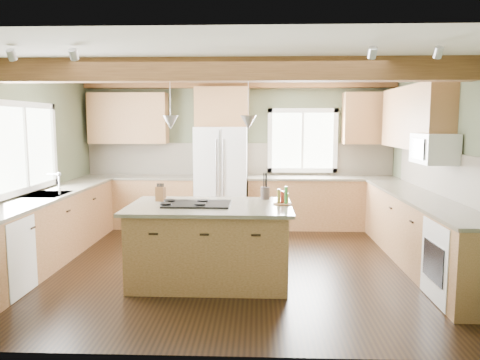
{
  "coord_description": "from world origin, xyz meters",
  "views": [
    {
      "loc": [
        0.35,
        -6.07,
        1.89
      ],
      "look_at": [
        0.1,
        0.3,
        1.09
      ],
      "focal_mm": 35.0,
      "sensor_mm": 36.0,
      "label": 1
    }
  ],
  "objects": [
    {
      "name": "floor",
      "position": [
        0.0,
        0.0,
        0.0
      ],
      "size": [
        5.6,
        5.6,
        0.0
      ],
      "primitive_type": "plane",
      "color": "black",
      "rests_on": "ground"
    },
    {
      "name": "ceiling",
      "position": [
        0.0,
        0.0,
        2.6
      ],
      "size": [
        5.6,
        5.6,
        0.0
      ],
      "primitive_type": "plane",
      "rotation": [
        3.14,
        0.0,
        0.0
      ],
      "color": "silver",
      "rests_on": "wall_back"
    },
    {
      "name": "wall_back",
      "position": [
        0.0,
        2.5,
        1.3
      ],
      "size": [
        5.6,
        0.0,
        5.6
      ],
      "primitive_type": "plane",
      "rotation": [
        1.57,
        0.0,
        0.0
      ],
      "color": "#4B5139",
      "rests_on": "ground"
    },
    {
      "name": "wall_left",
      "position": [
        -2.8,
        0.0,
        1.3
      ],
      "size": [
        0.0,
        5.0,
        5.0
      ],
      "primitive_type": "plane",
      "rotation": [
        1.57,
        0.0,
        1.57
      ],
      "color": "#4B5139",
      "rests_on": "ground"
    },
    {
      "name": "wall_right",
      "position": [
        2.8,
        0.0,
        1.3
      ],
      "size": [
        0.0,
        5.0,
        5.0
      ],
      "primitive_type": "plane",
      "rotation": [
        1.57,
        0.0,
        -1.57
      ],
      "color": "#4B5139",
      "rests_on": "ground"
    },
    {
      "name": "ceiling_beam",
      "position": [
        0.0,
        -0.69,
        2.47
      ],
      "size": [
        5.55,
        0.26,
        0.26
      ],
      "primitive_type": "cube",
      "color": "#4F2E16",
      "rests_on": "ceiling"
    },
    {
      "name": "soffit_trim",
      "position": [
        0.0,
        2.4,
        2.54
      ],
      "size": [
        5.55,
        0.2,
        0.1
      ],
      "primitive_type": "cube",
      "color": "#4F2E16",
      "rests_on": "ceiling"
    },
    {
      "name": "backsplash_back",
      "position": [
        0.0,
        2.48,
        1.21
      ],
      "size": [
        5.58,
        0.03,
        0.58
      ],
      "primitive_type": "cube",
      "color": "brown",
      "rests_on": "wall_back"
    },
    {
      "name": "backsplash_right",
      "position": [
        2.78,
        0.05,
        1.21
      ],
      "size": [
        0.03,
        3.7,
        0.58
      ],
      "primitive_type": "cube",
      "color": "brown",
      "rests_on": "wall_right"
    },
    {
      "name": "base_cab_back_left",
      "position": [
        -1.79,
        2.2,
        0.44
      ],
      "size": [
        2.02,
        0.6,
        0.88
      ],
      "primitive_type": "cube",
      "color": "brown",
      "rests_on": "floor"
    },
    {
      "name": "counter_back_left",
      "position": [
        -1.79,
        2.2,
        0.9
      ],
      "size": [
        2.06,
        0.64,
        0.04
      ],
      "primitive_type": "cube",
      "color": "#433C31",
      "rests_on": "base_cab_back_left"
    },
    {
      "name": "base_cab_back_right",
      "position": [
        1.49,
        2.2,
        0.44
      ],
      "size": [
        2.62,
        0.6,
        0.88
      ],
      "primitive_type": "cube",
      "color": "brown",
      "rests_on": "floor"
    },
    {
      "name": "counter_back_right",
      "position": [
        1.49,
        2.2,
        0.9
      ],
      "size": [
        2.66,
        0.64,
        0.04
      ],
      "primitive_type": "cube",
      "color": "#433C31",
      "rests_on": "base_cab_back_right"
    },
    {
      "name": "base_cab_left",
      "position": [
        -2.5,
        0.05,
        0.44
      ],
      "size": [
        0.6,
        3.7,
        0.88
      ],
      "primitive_type": "cube",
      "color": "brown",
      "rests_on": "floor"
    },
    {
      "name": "counter_left",
      "position": [
        -2.5,
        0.05,
        0.9
      ],
      "size": [
        0.64,
        3.74,
        0.04
      ],
      "primitive_type": "cube",
      "color": "#433C31",
      "rests_on": "base_cab_left"
    },
    {
      "name": "base_cab_right",
      "position": [
        2.5,
        0.05,
        0.44
      ],
      "size": [
        0.6,
        3.7,
        0.88
      ],
      "primitive_type": "cube",
      "color": "brown",
      "rests_on": "floor"
    },
    {
      "name": "counter_right",
      "position": [
        2.5,
        0.05,
        0.9
      ],
      "size": [
        0.64,
        3.74,
        0.04
      ],
      "primitive_type": "cube",
      "color": "#433C31",
      "rests_on": "base_cab_right"
    },
    {
      "name": "upper_cab_back_left",
      "position": [
        -1.99,
        2.33,
        1.95
      ],
      "size": [
        1.4,
        0.35,
        0.9
      ],
      "primitive_type": "cube",
      "color": "brown",
      "rests_on": "wall_back"
    },
    {
      "name": "upper_cab_over_fridge",
      "position": [
        -0.3,
        2.33,
        2.15
      ],
      "size": [
        0.96,
        0.35,
        0.7
      ],
      "primitive_type": "cube",
      "color": "brown",
      "rests_on": "wall_back"
    },
    {
      "name": "upper_cab_right",
      "position": [
        2.62,
        0.9,
        1.95
      ],
      "size": [
        0.35,
        2.2,
        0.9
      ],
      "primitive_type": "cube",
      "color": "brown",
      "rests_on": "wall_right"
    },
    {
      "name": "upper_cab_back_corner",
      "position": [
        2.3,
        2.33,
        1.95
      ],
      "size": [
        0.9,
        0.35,
        0.9
      ],
      "primitive_type": "cube",
      "color": "brown",
      "rests_on": "wall_back"
    },
    {
      "name": "window_left",
      "position": [
        -2.78,
        0.05,
        1.55
      ],
      "size": [
        0.04,
        1.6,
        1.05
      ],
      "primitive_type": "cube",
      "color": "white",
      "rests_on": "wall_left"
    },
    {
      "name": "window_back",
      "position": [
        1.15,
        2.48,
        1.55
      ],
      "size": [
        1.1,
        0.04,
        1.0
      ],
      "primitive_type": "cube",
      "color": "white",
      "rests_on": "wall_back"
    },
    {
      "name": "sink",
      "position": [
        -2.5,
        0.05,
        0.91
      ],
      "size": [
        0.5,
        0.65,
        0.03
      ],
      "primitive_type": "cube",
      "color": "#262628",
      "rests_on": "counter_left"
    },
    {
      "name": "faucet",
      "position": [
        -2.32,
        0.05,
        1.05
      ],
      "size": [
        0.02,
        0.02,
        0.28
      ],
      "primitive_type": "cylinder",
      "color": "#B2B2B7",
      "rests_on": "sink"
    },
    {
      "name": "oven",
      "position": [
        2.49,
        -1.25,
        0.43
      ],
      "size": [
        0.6,
        0.72,
        0.84
      ],
      "primitive_type": "cube",
      "color": "white",
      "rests_on": "floor"
    },
    {
      "name": "microwave",
      "position": [
        2.58,
        -0.05,
        1.55
      ],
      "size": [
        0.4,
        0.7,
        0.38
      ],
      "primitive_type": "cube",
      "color": "white",
      "rests_on": "wall_right"
    },
    {
      "name": "pendant_left",
      "position": [
        -0.66,
        -0.69,
        1.88
      ],
      "size": [
        0.18,
        0.18,
        0.16
      ],
      "primitive_type": "cone",
      "rotation": [
        3.14,
        0.0,
        0.0
      ],
      "color": "#B2B2B7",
      "rests_on": "ceiling"
    },
    {
      "name": "pendant_right",
      "position": [
        0.23,
        -0.69,
        1.88
      ],
      "size": [
        0.18,
        0.18,
        0.16
      ],
      "primitive_type": "cone",
      "rotation": [
        3.14,
        0.0,
        0.0
      ],
      "color": "#B2B2B7",
      "rests_on": "ceiling"
    },
    {
      "name": "refrigerator",
      "position": [
        -0.3,
        2.12,
        0.9
      ],
      "size": [
        0.9,
        0.74,
        1.8
      ],
      "primitive_type": "cube",
      "color": "white",
      "rests_on": "floor"
    },
    {
      "name": "island",
      "position": [
        -0.21,
        -0.69,
        0.44
      ],
      "size": [
        1.8,
        1.1,
        0.88
      ],
      "primitive_type": "cube",
      "rotation": [
        0.0,
        0.0,
        -0.01
      ],
      "color": "brown",
      "rests_on": "floor"
    },
    {
      "name": "island_top",
      "position": [
        -0.21,
        -0.69,
        0.9
      ],
      "size": [
        1.92,
        1.22,
        0.04
      ],
      "primitive_type": "cube",
      "rotation": [
        0.0,
        0.0,
        -0.01
      ],
      "color": "#433C31",
      "rests_on": "island"
    },
    {
      "name": "cooktop",
      "position": [
        -0.36,
        -0.69,
        0.93
      ],
      "size": [
        0.78,
        0.52,
        0.02
      ],
      "primitive_type": "cube",
      "rotation": [
        0.0,
        0.0,
        -0.01
      ],
      "color": "black",
      "rests_on": "island_top"
    },
    {
      "name": "knife_block",
      "position": [
        -0.85,
        -0.45,
        1.01
      ],
      "size": [
        0.13,
        0.11,
        0.18
      ],
      "primitive_type": "cube",
      "rotation": [
        0.0,
        0.0,
        -0.32
      ],
      "color": "brown",
      "rests_on": "island_top"
    },
    {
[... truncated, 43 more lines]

